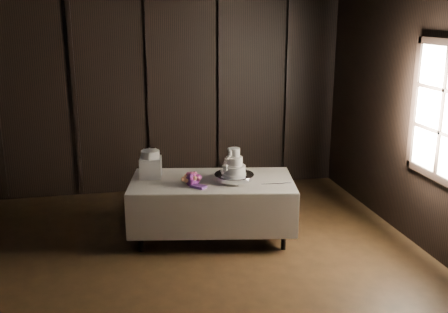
# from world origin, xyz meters

# --- Properties ---
(room) EXTENTS (6.08, 7.08, 3.08)m
(room) POSITION_xyz_m (0.00, 0.00, 1.50)
(room) COLOR black
(room) RESTS_ON ground
(window) EXTENTS (0.06, 1.16, 1.56)m
(window) POSITION_xyz_m (2.97, 0.50, 1.70)
(window) COLOR black
(window) RESTS_ON room
(display_table) EXTENTS (2.14, 1.38, 0.76)m
(display_table) POSITION_xyz_m (0.59, 1.50, 0.42)
(display_table) COLOR silver
(display_table) RESTS_ON ground
(cake_stand) EXTENTS (0.61, 0.61, 0.09)m
(cake_stand) POSITION_xyz_m (0.85, 1.40, 0.81)
(cake_stand) COLOR silver
(cake_stand) RESTS_ON display_table
(wedding_cake) EXTENTS (0.31, 0.27, 0.33)m
(wedding_cake) POSITION_xyz_m (0.82, 1.38, 0.98)
(wedding_cake) COLOR white
(wedding_cake) RESTS_ON cake_stand
(bouquet) EXTENTS (0.49, 0.49, 0.19)m
(bouquet) POSITION_xyz_m (0.33, 1.37, 0.82)
(bouquet) COLOR #C14C78
(bouquet) RESTS_ON display_table
(box_pedestal) EXTENTS (0.30, 0.30, 0.25)m
(box_pedestal) POSITION_xyz_m (-0.13, 1.78, 0.89)
(box_pedestal) COLOR white
(box_pedestal) RESTS_ON display_table
(small_cake) EXTENTS (0.26, 0.26, 0.09)m
(small_cake) POSITION_xyz_m (-0.13, 1.78, 1.06)
(small_cake) COLOR white
(small_cake) RESTS_ON box_pedestal
(cake_knife) EXTENTS (0.37, 0.05, 0.01)m
(cake_knife) POSITION_xyz_m (1.27, 1.18, 0.77)
(cake_knife) COLOR silver
(cake_knife) RESTS_ON display_table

